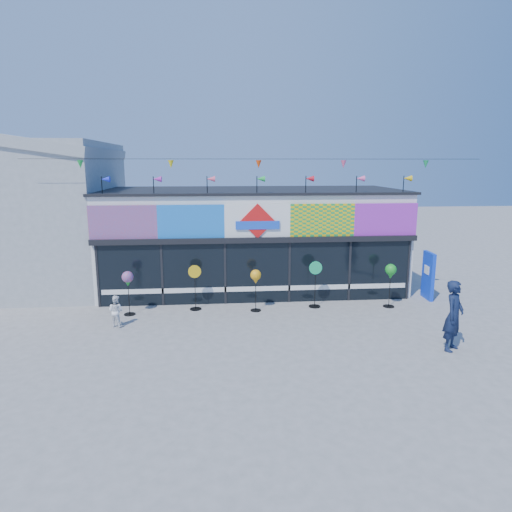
{
  "coord_description": "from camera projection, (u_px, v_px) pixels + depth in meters",
  "views": [
    {
      "loc": [
        -1.49,
        -13.01,
        5.17
      ],
      "look_at": [
        -0.18,
        2.0,
        2.08
      ],
      "focal_mm": 32.0,
      "sensor_mm": 36.0,
      "label": 1
    }
  ],
  "objects": [
    {
      "name": "blue_sign",
      "position": [
        428.0,
        275.0,
        17.53
      ],
      "size": [
        0.19,
        0.92,
        1.83
      ],
      "rotation": [
        0.0,
        0.0,
        -0.05
      ],
      "color": "#0E38D6",
      "rests_on": "ground"
    },
    {
      "name": "spinner_2",
      "position": [
        256.0,
        278.0,
        16.0
      ],
      "size": [
        0.38,
        0.38,
        1.5
      ],
      "color": "black",
      "rests_on": "ground"
    },
    {
      "name": "kite_shop",
      "position": [
        252.0,
        238.0,
        19.25
      ],
      "size": [
        16.0,
        5.7,
        5.31
      ],
      "color": "white",
      "rests_on": "ground"
    },
    {
      "name": "spinner_1",
      "position": [
        195.0,
        286.0,
        16.22
      ],
      "size": [
        0.46,
        0.41,
        1.63
      ],
      "color": "black",
      "rests_on": "ground"
    },
    {
      "name": "neighbour_building",
      "position": [
        14.0,
        210.0,
        19.2
      ],
      "size": [
        8.18,
        7.2,
        6.87
      ],
      "color": "#A8ABAE",
      "rests_on": "ground"
    },
    {
      "name": "spinner_0",
      "position": [
        128.0,
        280.0,
        15.57
      ],
      "size": [
        0.39,
        0.39,
        1.55
      ],
      "color": "black",
      "rests_on": "ground"
    },
    {
      "name": "spinner_3",
      "position": [
        315.0,
        283.0,
        16.5
      ],
      "size": [
        0.48,
        0.43,
        1.7
      ],
      "color": "black",
      "rests_on": "ground"
    },
    {
      "name": "ground",
      "position": [
        267.0,
        336.0,
        13.86
      ],
      "size": [
        80.0,
        80.0,
        0.0
      ],
      "primitive_type": "plane",
      "color": "gray",
      "rests_on": "ground"
    },
    {
      "name": "spinner_4",
      "position": [
        391.0,
        273.0,
        16.43
      ],
      "size": [
        0.41,
        0.41,
        1.6
      ],
      "color": "black",
      "rests_on": "ground"
    },
    {
      "name": "child",
      "position": [
        116.0,
        311.0,
        14.6
      ],
      "size": [
        0.58,
        0.47,
        1.03
      ],
      "primitive_type": "imported",
      "rotation": [
        0.0,
        0.0,
        2.71
      ],
      "color": "white",
      "rests_on": "ground"
    },
    {
      "name": "adult_man",
      "position": [
        454.0,
        316.0,
        12.66
      ],
      "size": [
        0.86,
        0.85,
        2.0
      ],
      "primitive_type": "imported",
      "rotation": [
        0.0,
        0.0,
        0.76
      ],
      "color": "#121C39",
      "rests_on": "ground"
    }
  ]
}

